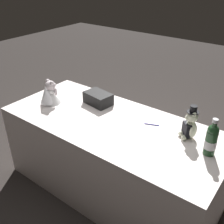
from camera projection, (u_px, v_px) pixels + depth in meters
The scene contains 7 objects.
ground_plane at pixel (112, 186), 2.73m from camera, with size 12.00×12.00×0.00m, color #2D2826.
reception_table at pixel (112, 156), 2.54m from camera, with size 2.01×0.89×0.76m, color white.
teddy_bear_groom at pixel (190, 125), 2.09m from camera, with size 0.14×0.13×0.29m.
teddy_bear_bride at pixel (50, 94), 2.62m from camera, with size 0.18×0.22×0.24m.
champagne_bottle at pixel (211, 139), 1.90m from camera, with size 0.08×0.08×0.29m.
signing_pen at pixel (151, 124), 2.31m from camera, with size 0.13×0.06×0.01m.
gift_case_black at pixel (98, 98), 2.63m from camera, with size 0.29×0.21×0.12m.
Camera 1 is at (-1.21, 1.60, 1.99)m, focal length 43.08 mm.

